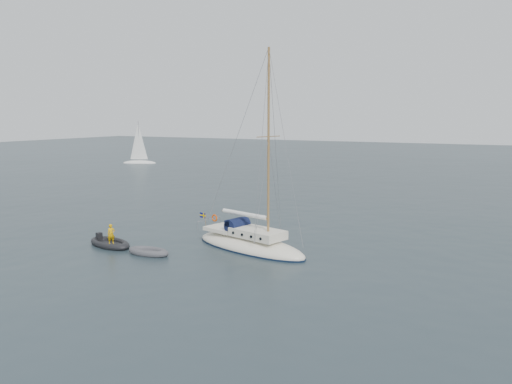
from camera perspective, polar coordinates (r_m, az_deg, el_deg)
The scene contains 5 objects.
ground at distance 32.63m, azimuth 0.89°, elevation -7.94°, with size 300.00×300.00×0.00m, color black.
sailboat at distance 35.30m, azimuth -0.70°, elevation -4.82°, with size 10.09×3.02×14.37m.
dinghy at distance 34.91m, azimuth -12.18°, elevation -6.69°, with size 3.13×1.41×0.45m.
rib at distance 37.82m, azimuth -16.37°, elevation -5.56°, with size 4.05×1.84×1.67m.
distant_yacht_a at distance 101.15m, azimuth -13.26°, elevation 5.33°, with size 6.64×3.54×8.80m.
Camera 1 is at (13.93, -27.98, 9.36)m, focal length 35.00 mm.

